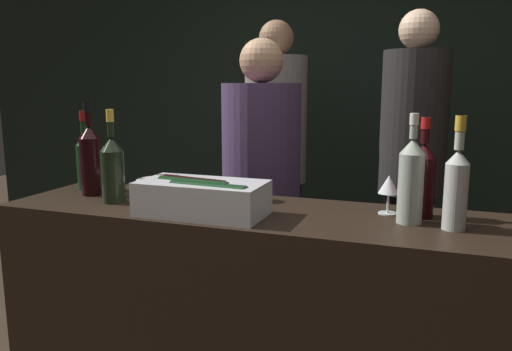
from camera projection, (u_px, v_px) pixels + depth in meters
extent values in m
cube|color=black|center=(349.00, 91.00, 3.53)|extent=(6.40, 0.06, 2.80)
cube|color=black|center=(254.00, 342.00, 1.85)|extent=(1.83, 0.50, 1.01)
cube|color=silver|center=(202.00, 198.00, 1.69)|extent=(0.43, 0.22, 0.11)
cylinder|color=#143319|center=(208.00, 194.00, 1.63)|extent=(0.27, 0.09, 0.07)
cylinder|color=#143319|center=(193.00, 189.00, 1.70)|extent=(0.27, 0.10, 0.07)
cylinder|color=black|center=(194.00, 186.00, 1.75)|extent=(0.26, 0.10, 0.06)
cylinder|color=silver|center=(159.00, 187.00, 2.02)|extent=(0.18, 0.18, 0.06)
cylinder|color=gray|center=(159.00, 181.00, 2.02)|extent=(0.15, 0.15, 0.01)
cylinder|color=silver|center=(387.00, 213.00, 1.71)|extent=(0.06, 0.06, 0.00)
cylinder|color=silver|center=(388.00, 203.00, 1.70)|extent=(0.01, 0.01, 0.07)
cone|color=silver|center=(389.00, 184.00, 1.69)|extent=(0.07, 0.07, 0.06)
cylinder|color=silver|center=(259.00, 193.00, 1.90)|extent=(0.08, 0.08, 0.06)
sphere|color=#F4C66B|center=(259.00, 193.00, 1.89)|extent=(0.03, 0.03, 0.03)
cylinder|color=#143319|center=(87.00, 167.00, 2.10)|extent=(0.08, 0.08, 0.19)
cone|color=#143319|center=(85.00, 139.00, 2.08)|extent=(0.08, 0.08, 0.05)
cylinder|color=#143319|center=(84.00, 122.00, 2.07)|extent=(0.03, 0.03, 0.10)
cylinder|color=maroon|center=(83.00, 116.00, 2.06)|extent=(0.03, 0.03, 0.04)
cylinder|color=black|center=(113.00, 177.00, 1.86)|extent=(0.09, 0.09, 0.19)
cone|color=black|center=(111.00, 144.00, 1.84)|extent=(0.09, 0.09, 0.05)
cylinder|color=black|center=(110.00, 123.00, 1.83)|extent=(0.02, 0.02, 0.10)
cylinder|color=gold|center=(110.00, 116.00, 1.82)|extent=(0.03, 0.03, 0.05)
cylinder|color=#9EA899|center=(410.00, 189.00, 1.58)|extent=(0.08, 0.08, 0.22)
cone|color=#9EA899|center=(413.00, 146.00, 1.55)|extent=(0.08, 0.08, 0.05)
cylinder|color=#9EA899|center=(414.00, 126.00, 1.54)|extent=(0.02, 0.02, 0.08)
cylinder|color=silver|center=(414.00, 119.00, 1.54)|extent=(0.03, 0.03, 0.04)
cylinder|color=black|center=(422.00, 188.00, 1.65)|extent=(0.08, 0.08, 0.20)
cone|color=black|center=(424.00, 151.00, 1.63)|extent=(0.08, 0.08, 0.05)
cylinder|color=black|center=(426.00, 130.00, 1.62)|extent=(0.03, 0.03, 0.09)
cylinder|color=red|center=(426.00, 123.00, 1.61)|extent=(0.03, 0.03, 0.04)
cylinder|color=black|center=(91.00, 167.00, 1.99)|extent=(0.08, 0.08, 0.23)
cone|color=black|center=(89.00, 132.00, 1.97)|extent=(0.08, 0.08, 0.05)
cylinder|color=black|center=(88.00, 114.00, 1.95)|extent=(0.03, 0.03, 0.09)
cylinder|color=black|center=(87.00, 108.00, 1.95)|extent=(0.03, 0.03, 0.04)
cylinder|color=#B2B7AD|center=(455.00, 197.00, 1.51)|extent=(0.07, 0.07, 0.20)
cone|color=#B2B7AD|center=(458.00, 157.00, 1.48)|extent=(0.07, 0.07, 0.04)
cylinder|color=#B2B7AD|center=(460.00, 133.00, 1.47)|extent=(0.03, 0.03, 0.10)
cylinder|color=gold|center=(461.00, 123.00, 1.47)|extent=(0.03, 0.03, 0.05)
cube|color=black|center=(275.00, 246.00, 3.21)|extent=(0.28, 0.21, 0.85)
cylinder|color=slate|center=(276.00, 120.00, 3.07)|extent=(0.38, 0.38, 0.77)
sphere|color=#997051|center=(276.00, 38.00, 2.98)|extent=(0.21, 0.21, 0.21)
cube|color=black|center=(406.00, 265.00, 2.86)|extent=(0.27, 0.20, 0.86)
cylinder|color=black|center=(414.00, 123.00, 2.71)|extent=(0.36, 0.36, 0.77)
sphere|color=beige|center=(419.00, 30.00, 2.63)|extent=(0.21, 0.21, 0.21)
cube|color=black|center=(261.00, 296.00, 2.56)|extent=(0.29, 0.21, 0.75)
cylinder|color=#473356|center=(261.00, 156.00, 2.43)|extent=(0.38, 0.38, 0.70)
sphere|color=tan|center=(261.00, 61.00, 2.35)|extent=(0.21, 0.21, 0.21)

